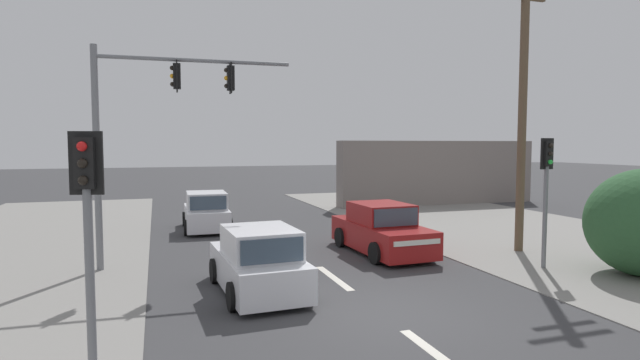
{
  "coord_description": "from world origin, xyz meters",
  "views": [
    {
      "loc": [
        -4.23,
        -8.73,
        3.38
      ],
      "look_at": [
        -0.04,
        4.0,
        2.43
      ],
      "focal_mm": 28.0,
      "sensor_mm": 36.0,
      "label": 1
    }
  ],
  "objects": [
    {
      "name": "utility_pole_midground_right",
      "position": [
        6.66,
        4.15,
        4.72
      ],
      "size": [
        1.8,
        0.26,
        8.97
      ],
      "color": "brown",
      "rests_on": "ground"
    },
    {
      "name": "traffic_signal_mast",
      "position": [
        -4.43,
        5.61,
        4.15
      ],
      "size": [
        5.29,
        0.49,
        6.0
      ],
      "color": "slate",
      "rests_on": "ground"
    },
    {
      "name": "pedestal_signal_right_kerb",
      "position": [
        5.79,
        2.12,
        2.42
      ],
      "size": [
        0.44,
        0.3,
        3.56
      ],
      "color": "slate",
      "rests_on": "ground"
    },
    {
      "name": "hatchback_kerbside_parked",
      "position": [
        -2.38,
        11.31,
        0.7
      ],
      "size": [
        1.86,
        3.68,
        1.53
      ],
      "color": "silver",
      "rests_on": "ground"
    },
    {
      "name": "shopfront_wall_far",
      "position": [
        11.0,
        16.0,
        1.8
      ],
      "size": [
        12.0,
        1.0,
        3.6
      ],
      "primitive_type": "cube",
      "color": "gray",
      "rests_on": "ground"
    },
    {
      "name": "pedestal_signal_left_kerb",
      "position": [
        -5.11,
        -1.53,
        2.42
      ],
      "size": [
        0.44,
        0.31,
        3.56
      ],
      "color": "slate",
      "rests_on": "ground"
    },
    {
      "name": "ground_plane",
      "position": [
        0.0,
        0.0,
        0.0
      ],
      "size": [
        140.0,
        140.0,
        0.0
      ],
      "primitive_type": "plane",
      "color": "#3A3A3D"
    },
    {
      "name": "sedan_receding_far",
      "position": [
        2.41,
        5.31,
        0.7
      ],
      "size": [
        2.0,
        4.29,
        1.56
      ],
      "color": "maroon",
      "rests_on": "ground"
    },
    {
      "name": "lane_dash_near",
      "position": [
        0.0,
        -2.0,
        0.0
      ],
      "size": [
        0.2,
        2.4,
        0.01
      ],
      "primitive_type": "cube",
      "color": "silver",
      "rests_on": "ground"
    },
    {
      "name": "lane_dash_mid",
      "position": [
        0.0,
        3.0,
        0.0
      ],
      "size": [
        0.2,
        2.4,
        0.01
      ],
      "primitive_type": "cube",
      "color": "silver",
      "rests_on": "ground"
    },
    {
      "name": "hatchback_oncoming_near",
      "position": [
        -2.07,
        2.34,
        0.7
      ],
      "size": [
        1.92,
        3.71,
        1.53
      ],
      "color": "silver",
      "rests_on": "ground"
    },
    {
      "name": "lane_dash_far",
      "position": [
        0.0,
        8.0,
        0.0
      ],
      "size": [
        0.2,
        2.4,
        0.01
      ],
      "primitive_type": "cube",
      "color": "silver",
      "rests_on": "ground"
    },
    {
      "name": "kerb_right_verge",
      "position": [
        9.0,
        2.0,
        0.01
      ],
      "size": [
        10.0,
        44.0,
        0.02
      ],
      "primitive_type": "cube",
      "color": "gray",
      "rests_on": "ground"
    }
  ]
}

